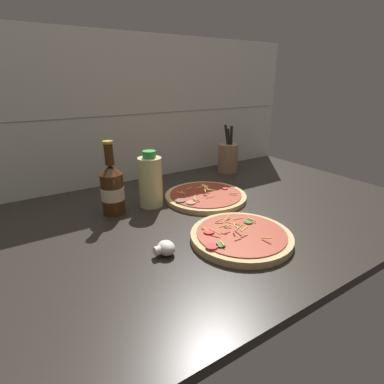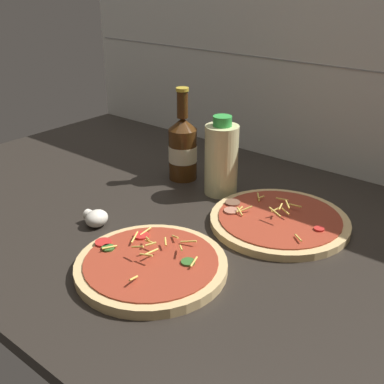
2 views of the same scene
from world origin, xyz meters
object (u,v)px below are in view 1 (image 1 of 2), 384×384
at_px(pizza_far, 206,196).
at_px(pizza_near, 241,236).
at_px(beer_bottle, 112,188).
at_px(oil_bottle, 151,181).
at_px(mushroom_left, 165,248).
at_px(utensil_crock, 228,157).

bearing_deg(pizza_far, pizza_near, -107.02).
height_order(beer_bottle, oil_bottle, beer_bottle).
xyz_separation_m(pizza_far, oil_bottle, (-0.19, 0.05, 0.08)).
relative_size(pizza_far, beer_bottle, 1.25).
bearing_deg(mushroom_left, pizza_near, -12.72).
relative_size(oil_bottle, mushroom_left, 3.59).
relative_size(pizza_near, pizza_far, 0.93).
height_order(beer_bottle, utensil_crock, beer_bottle).
bearing_deg(pizza_near, pizza_far, 72.98).
relative_size(pizza_far, utensil_crock, 1.35).
xyz_separation_m(oil_bottle, utensil_crock, (0.47, 0.17, -0.02)).
distance_m(beer_bottle, mushroom_left, 0.32).
height_order(mushroom_left, utensil_crock, utensil_crock).
bearing_deg(pizza_far, utensil_crock, 38.41).
xyz_separation_m(pizza_near, pizza_far, (0.09, 0.30, -0.00)).
bearing_deg(pizza_near, mushroom_left, 167.28).
height_order(oil_bottle, mushroom_left, oil_bottle).
bearing_deg(utensil_crock, pizza_far, -141.59).
bearing_deg(pizza_far, mushroom_left, -139.88).
bearing_deg(utensil_crock, beer_bottle, -164.82).
height_order(pizza_far, utensil_crock, utensil_crock).
distance_m(pizza_near, utensil_crock, 0.64).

